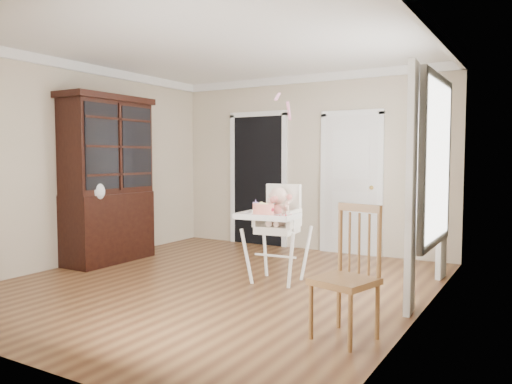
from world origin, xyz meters
The scene contains 16 objects.
floor centered at (0.00, 0.00, 0.00)m, with size 5.00×5.00×0.00m, color #53311C.
ceiling centered at (0.00, 0.00, 2.70)m, with size 5.00×5.00×0.00m, color white.
wall_back centered at (0.00, 2.50, 1.35)m, with size 4.50×4.50×0.00m, color beige.
wall_left centered at (-2.25, 0.00, 1.35)m, with size 5.00×5.00×0.00m, color beige.
wall_right centered at (2.25, 0.00, 1.35)m, with size 5.00×5.00×0.00m, color beige.
crown_molding centered at (0.00, 0.00, 2.64)m, with size 4.50×5.00×0.12m, color white, non-canonical shape.
doorway centered at (-0.90, 2.48, 1.11)m, with size 1.06×0.05×2.22m.
closet_door centered at (0.70, 2.48, 1.02)m, with size 0.96×0.09×2.13m.
window_right centered at (2.18, 0.80, 1.29)m, with size 0.13×1.84×2.30m.
high_chair centered at (0.55, 0.43, 0.71)m, with size 0.71×0.86×1.15m.
baby centered at (0.55, 0.45, 0.86)m, with size 0.33×0.24×0.47m.
cake centered at (0.55, 0.11, 0.87)m, with size 0.30×0.30×0.14m.
sippy_cup centered at (0.35, 0.29, 0.87)m, with size 0.07×0.07×0.16m.
china_cabinet centered at (-1.99, 0.25, 1.14)m, with size 0.60×1.35×2.27m.
dining_chair centered at (1.87, -0.88, 0.50)m, with size 0.53×0.53×1.06m.
streamer centered at (0.42, 0.67, 2.16)m, with size 0.03×0.50×0.02m, color #FF93C3, non-canonical shape.
Camera 1 is at (3.22, -4.59, 1.44)m, focal length 35.00 mm.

